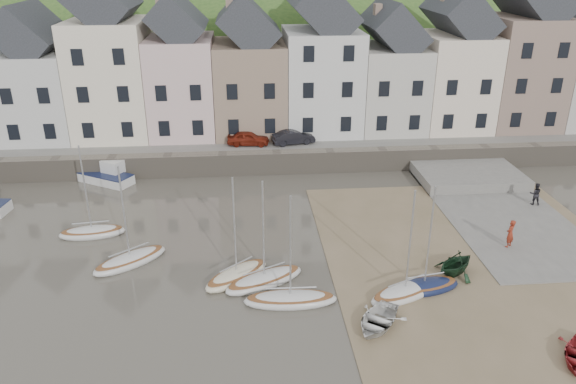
{
  "coord_description": "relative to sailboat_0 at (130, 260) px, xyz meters",
  "views": [
    {
      "loc": [
        -2.68,
        -25.47,
        16.75
      ],
      "look_at": [
        0.0,
        6.0,
        3.0
      ],
      "focal_mm": 34.52,
      "sensor_mm": 36.0,
      "label": 1
    }
  ],
  "objects": [
    {
      "name": "ground",
      "position": [
        9.48,
        -3.16,
        -0.26
      ],
      "size": [
        160.0,
        160.0,
        0.0
      ],
      "primitive_type": "plane",
      "color": "#464137",
      "rests_on": "ground"
    },
    {
      "name": "quay_land",
      "position": [
        9.48,
        28.84,
        0.49
      ],
      "size": [
        90.0,
        30.0,
        1.5
      ],
      "primitive_type": "cube",
      "color": "#335722",
      "rests_on": "ground"
    },
    {
      "name": "quay_street",
      "position": [
        9.48,
        17.34,
        1.29
      ],
      "size": [
        70.0,
        7.0,
        0.1
      ],
      "primitive_type": "cube",
      "color": "slate",
      "rests_on": "quay_land"
    },
    {
      "name": "seawall",
      "position": [
        9.48,
        13.84,
        0.64
      ],
      "size": [
        70.0,
        1.2,
        1.8
      ],
      "primitive_type": "cube",
      "color": "slate",
      "rests_on": "ground"
    },
    {
      "name": "beach",
      "position": [
        20.48,
        -3.16,
        -0.23
      ],
      "size": [
        18.0,
        26.0,
        0.06
      ],
      "primitive_type": "cube",
      "color": "brown",
      "rests_on": "ground"
    },
    {
      "name": "slipway",
      "position": [
        24.48,
        4.84,
        -0.2
      ],
      "size": [
        8.0,
        18.0,
        0.12
      ],
      "primitive_type": "cube",
      "color": "slate",
      "rests_on": "ground"
    },
    {
      "name": "hillside",
      "position": [
        4.48,
        56.84,
        -18.25
      ],
      "size": [
        134.4,
        84.0,
        84.0
      ],
      "color": "#335722",
      "rests_on": "ground"
    },
    {
      "name": "townhouse_terrace",
      "position": [
        11.24,
        20.84,
        7.06
      ],
      "size": [
        61.05,
        8.0,
        13.93
      ],
      "color": "silver",
      "rests_on": "quay_land"
    },
    {
      "name": "sailboat_0",
      "position": [
        0.0,
        0.0,
        0.0
      ],
      "size": [
        4.55,
        3.99,
        6.32
      ],
      "color": "silver",
      "rests_on": "ground"
    },
    {
      "name": "sailboat_1",
      "position": [
        -3.04,
        3.77,
        0.0
      ],
      "size": [
        4.26,
        1.98,
        6.32
      ],
      "color": "silver",
      "rests_on": "ground"
    },
    {
      "name": "sailboat_2",
      "position": [
        6.18,
        -2.17,
        0.0
      ],
      "size": [
        4.21,
        3.93,
        6.32
      ],
      "color": "beige",
      "rests_on": "ground"
    },
    {
      "name": "sailboat_3",
      "position": [
        7.7,
        -2.76,
        -0.0
      ],
      "size": [
        4.89,
        3.48,
        6.32
      ],
      "color": "silver",
      "rests_on": "ground"
    },
    {
      "name": "sailboat_4",
      "position": [
        8.96,
        -4.74,
        -0.0
      ],
      "size": [
        4.91,
        1.63,
        6.32
      ],
      "color": "silver",
      "rests_on": "ground"
    },
    {
      "name": "sailboat_5",
      "position": [
        16.22,
        -4.16,
        0.0
      ],
      "size": [
        4.24,
        2.22,
        6.32
      ],
      "color": "#141D40",
      "rests_on": "ground"
    },
    {
      "name": "sailboat_6",
      "position": [
        15.06,
        -4.58,
        0.0
      ],
      "size": [
        4.62,
        3.21,
        6.32
      ],
      "color": "silver",
      "rests_on": "ground"
    },
    {
      "name": "motorboat_2",
      "position": [
        -3.95,
        12.91,
        0.32
      ],
      "size": [
        4.68,
        3.76,
        1.7
      ],
      "color": "silver",
      "rests_on": "ground"
    },
    {
      "name": "rowboat_white",
      "position": [
        12.98,
        -7.05,
        0.13
      ],
      "size": [
        3.74,
        3.94,
        0.66
      ],
      "primitive_type": "imported",
      "rotation": [
        0.0,
        0.0,
        -0.63
      ],
      "color": "silver",
      "rests_on": "beach"
    },
    {
      "name": "rowboat_green",
      "position": [
        18.42,
        -2.78,
        0.51
      ],
      "size": [
        3.56,
        3.45,
        1.43
      ],
      "primitive_type": "imported",
      "rotation": [
        0.0,
        0.0,
        -0.99
      ],
      "color": "#15301C",
      "rests_on": "beach"
    },
    {
      "name": "person_red",
      "position": [
        22.81,
        -0.07,
        0.75
      ],
      "size": [
        0.78,
        0.74,
        1.79
      ],
      "primitive_type": "imported",
      "rotation": [
        0.0,
        0.0,
        3.79
      ],
      "color": "maroon",
      "rests_on": "slipway"
    },
    {
      "name": "person_dark",
      "position": [
        27.4,
        5.76,
        0.67
      ],
      "size": [
        0.92,
        0.8,
        1.62
      ],
      "primitive_type": "imported",
      "rotation": [
        0.0,
        0.0,
        2.88
      ],
      "color": "black",
      "rests_on": "slipway"
    },
    {
      "name": "car_left",
      "position": [
        7.24,
        16.34,
        1.94
      ],
      "size": [
        3.65,
        1.76,
        1.2
      ],
      "primitive_type": "imported",
      "rotation": [
        0.0,
        0.0,
        1.47
      ],
      "color": "maroon",
      "rests_on": "quay_street"
    },
    {
      "name": "car_right",
      "position": [
        11.11,
        16.34,
        1.93
      ],
      "size": [
        3.78,
        1.95,
        1.19
      ],
      "primitive_type": "imported",
      "rotation": [
        0.0,
        0.0,
        1.77
      ],
      "color": "black",
      "rests_on": "quay_street"
    }
  ]
}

